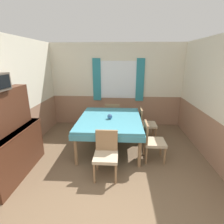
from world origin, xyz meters
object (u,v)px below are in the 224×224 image
object	(u,v)px
chair_right_far	(146,123)
sideboard	(10,142)
dining_table	(110,122)
chair_head_window	(112,115)
vase	(110,116)
chair_right_near	(152,140)
chair_head_near	(106,152)

from	to	relation	value
chair_right_far	sideboard	xyz separation A→B (m)	(-2.68, -1.71, 0.22)
dining_table	chair_head_window	xyz separation A→B (m)	(0.00, 1.10, -0.20)
vase	chair_right_far	bearing A→B (deg)	32.36
chair_right_far	vase	xyz separation A→B (m)	(-0.93, -0.59, 0.36)
chair_right_near	vase	world-z (taller)	vase
chair_head_near	sideboard	bearing A→B (deg)	3.00
chair_head_near	chair_right_near	bearing A→B (deg)	-148.39
dining_table	chair_right_far	size ratio (longest dim) A/B	2.12
chair_head_near	chair_right_far	xyz separation A→B (m)	(0.93, 1.62, 0.00)
chair_right_near	dining_table	bearing A→B (deg)	-119.32
dining_table	chair_right_near	xyz separation A→B (m)	(0.93, -0.52, -0.20)
chair_head_near	sideboard	world-z (taller)	sideboard
chair_right_near	sideboard	world-z (taller)	sideboard
chair_right_far	chair_head_window	xyz separation A→B (m)	(-0.93, 0.57, 0.00)
chair_right_far	chair_head_window	bearing A→B (deg)	-121.61
chair_right_far	chair_right_near	distance (m)	1.05
chair_head_near	chair_head_window	size ratio (longest dim) A/B	1.00
sideboard	chair_head_window	bearing A→B (deg)	52.59
dining_table	sideboard	xyz separation A→B (m)	(-1.75, -1.19, 0.02)
chair_head_near	chair_right_near	xyz separation A→B (m)	(0.93, 0.57, 0.00)
chair_right_near	chair_head_window	size ratio (longest dim) A/B	1.00
chair_head_window	vase	xyz separation A→B (m)	(0.00, -1.16, 0.36)
chair_head_near	chair_head_window	xyz separation A→B (m)	(-0.00, 2.19, 0.00)
dining_table	vase	world-z (taller)	vase
chair_right_far	vase	world-z (taller)	vase
dining_table	sideboard	distance (m)	2.11
chair_right_near	chair_right_far	bearing A→B (deg)	-180.00
chair_head_window	chair_right_far	bearing A→B (deg)	-31.61
chair_head_near	dining_table	bearing A→B (deg)	-90.00
chair_right_far	vase	bearing A→B (deg)	-57.64
chair_head_near	chair_head_window	bearing A→B (deg)	-90.00
chair_head_near	vase	size ratio (longest dim) A/B	7.24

